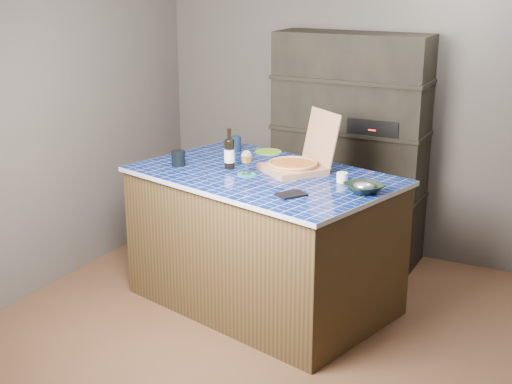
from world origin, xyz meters
The scene contains 14 objects.
room centered at (0.00, 0.00, 1.25)m, with size 3.50×3.50×3.50m.
shelving_unit centered at (0.00, 1.53, 0.90)m, with size 1.20×0.41×1.80m.
kitchen_island centered at (-0.19, 0.40, 0.48)m, with size 1.95×1.50×0.95m.
pizza_box centered at (-0.02, 0.55, 1.00)m, with size 0.55×0.57×0.40m.
mead_bottle centered at (-0.46, 0.41, 1.06)m, with size 0.08×0.08×0.28m.
teal_trivet centered at (-0.28, 0.32, 0.95)m, with size 0.13×0.13×0.01m, color #187F6F.
wine_glass centered at (-0.28, 0.32, 1.07)m, with size 0.07×0.07×0.16m.
tumbler centered at (-0.81, 0.31, 1.00)m, with size 0.10×0.10×0.11m, color black.
dvd_case centered at (0.18, 0.04, 0.95)m, with size 0.12×0.17×0.01m, color black.
bowl centered at (0.55, 0.31, 0.98)m, with size 0.23×0.23×0.06m, color black.
foil_contents centered at (0.55, 0.31, 0.99)m, with size 0.14×0.11×0.06m, color #B9BBC5.
white_jar centered at (0.35, 0.46, 0.98)m, with size 0.07×0.07×0.06m, color white.
navy_cup centered at (-0.65, 0.85, 1.01)m, with size 0.07×0.07×0.12m, color #0D1B31.
green_trivet centered at (-0.42, 0.94, 0.95)m, with size 0.20×0.20×0.01m, color #68A322.
Camera 1 is at (1.89, -3.70, 2.26)m, focal length 50.00 mm.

